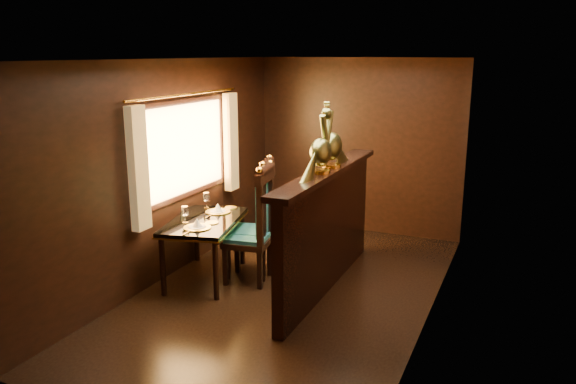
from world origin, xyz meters
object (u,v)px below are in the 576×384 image
chair_right (258,221)px  dining_table (204,225)px  peacock_right (332,134)px  peacock_left (321,140)px  chair_left (260,215)px

chair_right → dining_table: bearing=-173.5°
peacock_right → dining_table: bearing=-163.6°
peacock_left → peacock_right: (0.00, 0.34, 0.01)m
dining_table → peacock_right: (1.38, 0.41, 1.07)m
chair_right → peacock_left: 1.25m
chair_right → peacock_left: size_ratio=2.00×
chair_left → peacock_right: bearing=-12.0°
chair_right → peacock_right: size_ratio=1.93×
dining_table → chair_right: chair_right is taller
peacock_right → chair_right: bearing=-162.8°
chair_right → peacock_right: bearing=8.3°
chair_left → chair_right: chair_left is taller
chair_right → peacock_left: bearing=-16.2°
peacock_right → chair_left: bearing=-177.8°
chair_left → chair_right: (0.09, -0.21, -0.01)m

